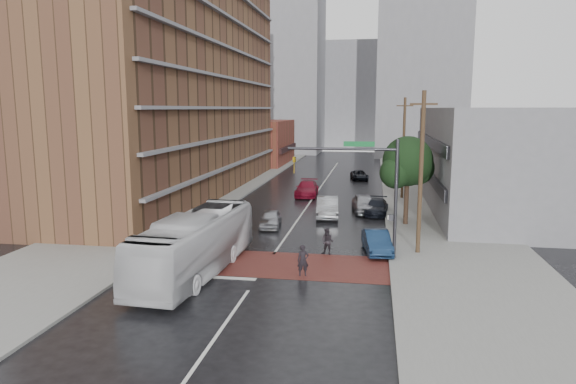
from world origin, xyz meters
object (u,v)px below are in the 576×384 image
at_px(car_travel_a, 270,219).
at_px(pedestrian_a, 303,261).
at_px(pedestrian_b, 327,242).
at_px(car_travel_c, 307,189).
at_px(car_parked_mid, 377,207).
at_px(car_parked_near, 377,242).
at_px(car_travel_b, 327,207).
at_px(suv_travel, 359,175).
at_px(car_parked_far, 364,204).
at_px(transit_bus, 196,244).

bearing_deg(car_travel_a, pedestrian_a, -75.99).
relative_size(pedestrian_b, car_travel_c, 0.31).
relative_size(car_travel_a, car_parked_mid, 0.86).
xyz_separation_m(car_travel_c, car_parked_mid, (7.08, -8.23, -0.12)).
bearing_deg(car_parked_mid, pedestrian_b, -99.06).
relative_size(pedestrian_a, car_parked_near, 0.41).
xyz_separation_m(car_travel_b, car_travel_c, (-3.04, 9.99, -0.06)).
relative_size(car_travel_b, suv_travel, 1.21).
bearing_deg(pedestrian_b, car_travel_b, 113.63).
xyz_separation_m(suv_travel, car_parked_far, (1.03, -20.98, 0.20)).
relative_size(pedestrian_b, car_parked_far, 0.36).
distance_m(car_travel_c, car_parked_far, 9.68).
distance_m(transit_bus, car_travel_c, 26.10).
height_order(car_travel_b, car_parked_near, car_travel_b).
height_order(car_travel_a, car_parked_far, car_parked_far).
distance_m(car_travel_c, car_parked_near, 21.37).
bearing_deg(car_parked_mid, pedestrian_a, -98.85).
bearing_deg(car_parked_mid, car_parked_far, 154.62).
xyz_separation_m(car_parked_mid, car_parked_far, (-1.10, 0.62, 0.14)).
relative_size(transit_bus, pedestrian_a, 6.98).
bearing_deg(suv_travel, car_parked_mid, -93.74).
bearing_deg(car_travel_b, car_travel_a, -136.87).
bearing_deg(transit_bus, car_travel_c, 87.39).
relative_size(car_travel_b, car_parked_mid, 1.13).
bearing_deg(car_travel_b, car_parked_near, -73.12).
distance_m(car_parked_near, car_parked_mid, 11.93).
bearing_deg(car_parked_near, pedestrian_b, -170.17).
bearing_deg(car_travel_b, car_parked_mid, 18.84).
bearing_deg(car_parked_mid, car_travel_a, -138.41).
bearing_deg(car_parked_far, transit_bus, -123.40).
bearing_deg(car_travel_c, car_parked_near, -72.36).
bearing_deg(car_travel_b, transit_bus, -114.51).
distance_m(car_parked_near, car_parked_far, 12.60).
height_order(car_travel_a, car_travel_c, car_travel_c).
xyz_separation_m(car_travel_a, car_travel_c, (0.91, 14.38, 0.12)).
height_order(car_travel_b, car_travel_c, car_travel_b).
height_order(pedestrian_b, car_travel_b, car_travel_b).
bearing_deg(pedestrian_a, transit_bus, 168.71).
relative_size(pedestrian_b, car_parked_near, 0.39).
bearing_deg(suv_travel, pedestrian_b, -100.83).
distance_m(pedestrian_b, car_parked_near, 3.17).
relative_size(car_travel_a, car_parked_near, 0.91).
relative_size(pedestrian_a, suv_travel, 0.41).
bearing_deg(pedestrian_a, suv_travel, 71.01).
xyz_separation_m(pedestrian_a, car_travel_a, (-4.06, 11.06, -0.20)).
xyz_separation_m(car_travel_a, car_parked_near, (7.99, -5.79, 0.04)).
distance_m(pedestrian_a, pedestrian_b, 4.37).
bearing_deg(pedestrian_a, pedestrian_b, 61.43).
distance_m(pedestrian_b, car_travel_a, 8.42).
relative_size(transit_bus, car_travel_c, 2.25).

